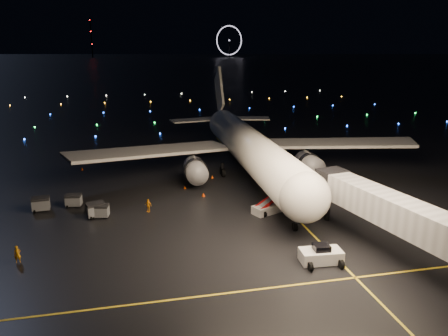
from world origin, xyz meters
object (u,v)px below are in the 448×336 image
(baggage_cart_1, at_px, (96,210))
(pushback_tug, at_px, (321,254))
(baggage_cart_2, at_px, (74,201))
(crew_a, at_px, (17,254))
(crew_c, at_px, (148,205))
(belt_loader, at_px, (270,200))
(baggage_cart_3, at_px, (41,204))
(airliner, at_px, (245,124))
(baggage_cart_0, at_px, (100,211))

(baggage_cart_1, bearing_deg, pushback_tug, -55.06)
(baggage_cart_1, relative_size, baggage_cart_2, 1.12)
(baggage_cart_1, bearing_deg, crew_a, -140.37)
(crew_c, bearing_deg, belt_loader, 26.99)
(pushback_tug, distance_m, baggage_cart_3, 36.27)
(crew_a, distance_m, baggage_cart_2, 15.60)
(crew_a, bearing_deg, airliner, 29.13)
(baggage_cart_0, distance_m, baggage_cart_1, 0.65)
(belt_loader, distance_m, baggage_cart_0, 21.50)
(crew_a, xyz_separation_m, baggage_cart_2, (3.74, 15.14, -0.04))
(pushback_tug, distance_m, crew_a, 30.08)
(pushback_tug, height_order, crew_a, pushback_tug)
(pushback_tug, distance_m, baggage_cart_0, 27.69)
(crew_a, bearing_deg, baggage_cart_1, 45.43)
(pushback_tug, relative_size, crew_c, 2.34)
(airliner, height_order, crew_a, airliner)
(airliner, distance_m, belt_loader, 19.94)
(belt_loader, relative_size, crew_a, 3.98)
(baggage_cart_0, xyz_separation_m, baggage_cart_1, (-0.58, 0.28, 0.09))
(belt_loader, bearing_deg, crew_a, 171.51)
(airliner, xyz_separation_m, baggage_cart_1, (-23.46, -15.68, -7.25))
(crew_a, height_order, baggage_cart_2, crew_a)
(airliner, xyz_separation_m, crew_c, (-16.95, -15.34, -7.31))
(belt_loader, relative_size, baggage_cart_3, 3.26)
(baggage_cart_1, bearing_deg, baggage_cart_3, 134.37)
(crew_c, height_order, baggage_cart_2, crew_c)
(baggage_cart_2, bearing_deg, crew_c, -14.31)
(baggage_cart_1, xyz_separation_m, baggage_cart_2, (-3.11, 4.45, -0.10))
(belt_loader, xyz_separation_m, baggage_cart_3, (-28.97, 6.88, -0.79))
(airliner, distance_m, crew_a, 40.84)
(belt_loader, distance_m, baggage_cart_1, 22.11)
(baggage_cart_0, bearing_deg, baggage_cart_1, 165.27)
(crew_c, bearing_deg, baggage_cart_2, -163.42)
(pushback_tug, xyz_separation_m, baggage_cart_2, (-25.62, 21.64, -0.13))
(pushback_tug, height_order, baggage_cart_2, pushback_tug)
(belt_loader, xyz_separation_m, crew_a, (-28.73, -7.58, -0.82))
(crew_a, distance_m, baggage_cart_0, 12.79)
(airliner, height_order, crew_c, airliner)
(pushback_tug, distance_m, crew_c, 23.74)
(baggage_cart_0, bearing_deg, crew_a, -114.61)
(crew_c, xyz_separation_m, baggage_cart_2, (-9.63, 4.11, -0.03))
(baggage_cart_2, height_order, baggage_cart_3, baggage_cart_3)
(crew_c, distance_m, baggage_cart_0, 5.97)
(crew_a, bearing_deg, belt_loader, 2.89)
(baggage_cart_1, bearing_deg, baggage_cart_0, -43.35)
(baggage_cart_1, relative_size, baggage_cart_3, 1.02)
(crew_a, height_order, crew_c, crew_a)
(crew_c, xyz_separation_m, baggage_cart_1, (-6.52, -0.35, 0.07))
(airliner, bearing_deg, pushback_tug, -90.27)
(airliner, bearing_deg, baggage_cart_2, -155.70)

